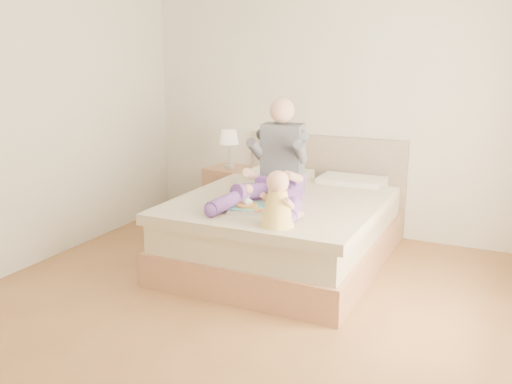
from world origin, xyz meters
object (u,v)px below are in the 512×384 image
at_px(adult, 276,170).
at_px(nightstand, 232,195).
at_px(bed, 289,225).
at_px(tray, 258,206).
at_px(baby, 278,203).

bearing_deg(adult, nightstand, 127.24).
height_order(bed, nightstand, bed).
distance_m(nightstand, tray, 1.72).
relative_size(nightstand, adult, 0.56).
distance_m(adult, baby, 0.77).
bearing_deg(adult, tray, -95.37).
distance_m(nightstand, baby, 2.18).
bearing_deg(bed, tray, -93.06).
xyz_separation_m(bed, adult, (-0.04, -0.20, 0.55)).
xyz_separation_m(bed, tray, (-0.03, -0.59, 0.32)).
distance_m(nightstand, adult, 1.50).
bearing_deg(nightstand, baby, -45.36).
height_order(bed, adult, adult).
distance_m(bed, adult, 0.59).
xyz_separation_m(bed, nightstand, (-1.00, 0.80, -0.01)).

